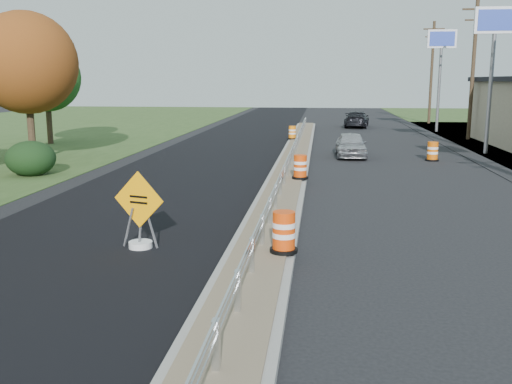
# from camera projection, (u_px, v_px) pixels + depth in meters

# --- Properties ---
(ground) EXTENTS (140.00, 140.00, 0.00)m
(ground) POSITION_uv_depth(u_px,v_px,m) (276.00, 214.00, 17.44)
(ground) COLOR black
(ground) RESTS_ON ground
(milled_overlay) EXTENTS (7.20, 120.00, 0.01)m
(milled_overlay) POSITION_uv_depth(u_px,v_px,m) (202.00, 165.00, 27.68)
(milled_overlay) COLOR black
(milled_overlay) RESTS_ON ground
(median) EXTENTS (1.60, 55.00, 0.23)m
(median) POSITION_uv_depth(u_px,v_px,m) (290.00, 171.00, 25.22)
(median) COLOR gray
(median) RESTS_ON ground
(guardrail) EXTENTS (0.10, 46.15, 0.72)m
(guardrail) POSITION_uv_depth(u_px,v_px,m) (291.00, 154.00, 26.08)
(guardrail) COLOR silver
(guardrail) RESTS_ON median
(pylon_sign_mid) EXTENTS (2.20, 0.30, 7.90)m
(pylon_sign_mid) POSITION_uv_depth(u_px,v_px,m) (494.00, 34.00, 30.63)
(pylon_sign_mid) COLOR slate
(pylon_sign_mid) RESTS_ON ground
(pylon_sign_north) EXTENTS (2.20, 0.30, 7.90)m
(pylon_sign_north) POSITION_uv_depth(u_px,v_px,m) (441.00, 48.00, 44.28)
(pylon_sign_north) COLOR slate
(pylon_sign_north) RESTS_ON ground
(utility_pole_nmid) EXTENTS (1.90, 0.26, 9.40)m
(utility_pole_nmid) POSITION_uv_depth(u_px,v_px,m) (473.00, 67.00, 38.62)
(utility_pole_nmid) COLOR #473523
(utility_pole_nmid) RESTS_ON ground
(utility_pole_north) EXTENTS (1.90, 0.26, 9.40)m
(utility_pole_north) POSITION_uv_depth(u_px,v_px,m) (432.00, 71.00, 53.24)
(utility_pole_north) COLOR #473523
(utility_pole_north) RESTS_ON ground
(hedge_north) EXTENTS (2.09, 2.09, 1.52)m
(hedge_north) POSITION_uv_depth(u_px,v_px,m) (31.00, 158.00, 24.37)
(hedge_north) COLOR black
(hedge_north) RESTS_ON ground
(tree_near_red) EXTENTS (4.95, 4.95, 7.35)m
(tree_near_red) POSITION_uv_depth(u_px,v_px,m) (26.00, 63.00, 27.70)
(tree_near_red) COLOR #473523
(tree_near_red) RESTS_ON ground
(tree_near_back) EXTENTS (4.29, 4.29, 6.37)m
(tree_near_back) POSITION_uv_depth(u_px,v_px,m) (46.00, 78.00, 35.96)
(tree_near_back) COLOR #473523
(tree_near_back) RESTS_ON ground
(caution_sign) EXTENTS (1.33, 0.58, 1.90)m
(caution_sign) POSITION_uv_depth(u_px,v_px,m) (140.00, 229.00, 13.86)
(caution_sign) COLOR white
(caution_sign) RESTS_ON ground
(barrel_median_near) EXTENTS (0.64, 0.64, 0.93)m
(barrel_median_near) POSITION_uv_depth(u_px,v_px,m) (284.00, 233.00, 12.77)
(barrel_median_near) COLOR black
(barrel_median_near) RESTS_ON median
(barrel_median_mid) EXTENTS (0.64, 0.64, 0.94)m
(barrel_median_mid) POSITION_uv_depth(u_px,v_px,m) (300.00, 167.00, 22.36)
(barrel_median_mid) COLOR black
(barrel_median_mid) RESTS_ON median
(barrel_median_far) EXTENTS (0.58, 0.58, 0.85)m
(barrel_median_far) POSITION_uv_depth(u_px,v_px,m) (292.00, 133.00, 37.60)
(barrel_median_far) COLOR black
(barrel_median_far) RESTS_ON median
(barrel_shoulder_near) EXTENTS (0.66, 0.66, 0.97)m
(barrel_shoulder_near) POSITION_uv_depth(u_px,v_px,m) (433.00, 152.00, 28.98)
(barrel_shoulder_near) COLOR black
(barrel_shoulder_near) RESTS_ON ground
(car_silver) EXTENTS (1.62, 3.91, 1.32)m
(car_silver) POSITION_uv_depth(u_px,v_px,m) (351.00, 145.00, 30.49)
(car_silver) COLOR #B3B2B7
(car_silver) RESTS_ON ground
(car_dark_far) EXTENTS (2.54, 5.05, 1.41)m
(car_dark_far) POSITION_uv_depth(u_px,v_px,m) (357.00, 119.00, 49.85)
(car_dark_far) COLOR black
(car_dark_far) RESTS_ON ground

